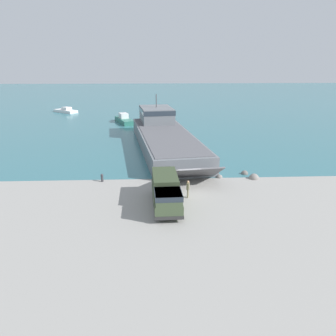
% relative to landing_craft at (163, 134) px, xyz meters
% --- Properties ---
extents(ground_plane, '(240.00, 240.00, 0.00)m').
position_rel_landing_craft_xyz_m(ground_plane, '(2.07, -20.79, -1.85)').
color(ground_plane, gray).
extents(water_surface, '(240.00, 180.00, 0.01)m').
position_rel_landing_craft_xyz_m(water_surface, '(2.07, 73.33, -1.85)').
color(water_surface, '#336B75').
rests_on(water_surface, ground_plane).
extents(landing_craft, '(11.69, 34.09, 7.58)m').
position_rel_landing_craft_xyz_m(landing_craft, '(0.00, 0.00, 0.00)').
color(landing_craft, slate).
rests_on(landing_craft, ground_plane).
extents(military_truck, '(2.75, 7.66, 2.80)m').
position_rel_landing_craft_xyz_m(military_truck, '(-0.58, -24.31, -0.36)').
color(military_truck, '#3D4C33').
rests_on(military_truck, ground_plane).
extents(soldier_on_ramp, '(0.37, 0.49, 1.83)m').
position_rel_landing_craft_xyz_m(soldier_on_ramp, '(1.73, -22.43, -0.79)').
color(soldier_on_ramp, '#6B664C').
rests_on(soldier_on_ramp, ground_plane).
extents(moored_boat_a, '(4.25, 8.29, 1.44)m').
position_rel_landing_craft_xyz_m(moored_boat_a, '(1.45, 21.65, -1.37)').
color(moored_boat_a, navy).
rests_on(moored_boat_a, ground_plane).
extents(moored_boat_b, '(7.30, 6.50, 1.47)m').
position_rel_landing_craft_xyz_m(moored_boat_b, '(-25.50, 38.12, -1.36)').
color(moored_boat_b, white).
rests_on(moored_boat_b, ground_plane).
extents(moored_boat_c, '(5.16, 8.91, 2.11)m').
position_rel_landing_craft_xyz_m(moored_boat_c, '(-8.15, 21.15, -1.15)').
color(moored_boat_c, '#2D7060').
rests_on(moored_boat_c, ground_plane).
extents(mooring_bollard, '(0.32, 0.32, 0.93)m').
position_rel_landing_craft_xyz_m(mooring_bollard, '(-7.70, -17.27, -1.34)').
color(mooring_bollard, '#333338').
rests_on(mooring_bollard, ground_plane).
extents(cargo_crate, '(0.99, 1.05, 0.69)m').
position_rel_landing_craft_xyz_m(cargo_crate, '(0.41, -25.76, -1.51)').
color(cargo_crate, '#475638').
rests_on(cargo_crate, ground_plane).
extents(shoreline_rock_a, '(0.77, 0.77, 0.77)m').
position_rel_landing_craft_xyz_m(shoreline_rock_a, '(5.94, -15.80, -1.85)').
color(shoreline_rock_a, gray).
rests_on(shoreline_rock_a, ground_plane).
extents(shoreline_rock_b, '(1.20, 1.20, 1.20)m').
position_rel_landing_craft_xyz_m(shoreline_rock_b, '(10.20, -17.10, -1.85)').
color(shoreline_rock_b, gray).
rests_on(shoreline_rock_b, ground_plane).
extents(shoreline_rock_c, '(0.88, 0.88, 0.88)m').
position_rel_landing_craft_xyz_m(shoreline_rock_c, '(9.54, -15.38, -1.85)').
color(shoreline_rock_c, '#66605B').
rests_on(shoreline_rock_c, ground_plane).
extents(shoreline_rock_d, '(0.72, 0.72, 0.72)m').
position_rel_landing_craft_xyz_m(shoreline_rock_d, '(6.17, -16.53, -1.85)').
color(shoreline_rock_d, gray).
rests_on(shoreline_rock_d, ground_plane).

